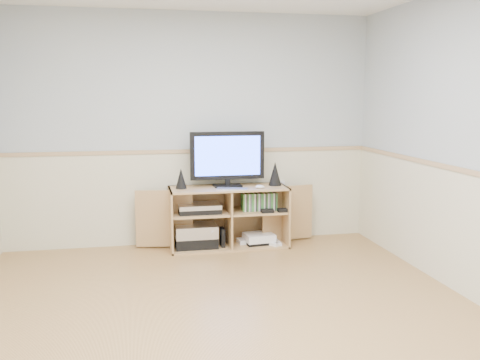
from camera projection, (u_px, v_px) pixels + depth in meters
name	position (u px, v px, depth m)	size (l,w,h in m)	color
room	(216.00, 154.00, 3.72)	(4.04, 4.54, 2.54)	tan
media_cabinet	(227.00, 215.00, 5.80)	(1.96, 0.47, 0.65)	tan
monitor	(227.00, 157.00, 5.69)	(0.80, 0.18, 0.59)	black
speaker_left	(181.00, 178.00, 5.60)	(0.12, 0.12, 0.22)	black
speaker_right	(275.00, 174.00, 5.79)	(0.14, 0.14, 0.26)	black
keyboard	(232.00, 189.00, 5.56)	(0.32, 0.13, 0.01)	silver
mouse	(260.00, 187.00, 5.62)	(0.10, 0.06, 0.04)	white
av_components	(197.00, 228.00, 5.69)	(0.52, 0.33, 0.47)	black
game_consoles	(258.00, 239.00, 5.83)	(0.46, 0.30, 0.11)	white
game_cases	(259.00, 202.00, 5.76)	(0.38, 0.14, 0.19)	#3F8C3F
wall_outlet	(279.00, 186.00, 6.06)	(0.12, 0.03, 0.12)	white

